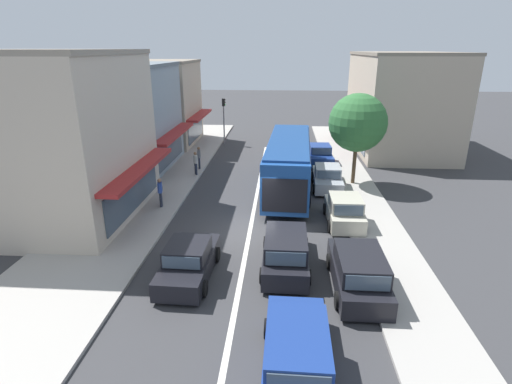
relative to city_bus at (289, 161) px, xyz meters
name	(u,v)px	position (x,y,z in m)	size (l,w,h in m)	color
ground_plane	(249,233)	(-1.92, -6.60, -1.88)	(140.00, 140.00, 0.00)	#353538
lane_centre_line	(255,203)	(-1.92, -2.60, -1.88)	(0.20, 28.00, 0.01)	silver
sidewalk_left	(151,188)	(-8.72, -0.60, -1.81)	(5.20, 44.00, 0.14)	#A39E96
kerb_right	(357,193)	(4.28, -0.60, -1.82)	(2.80, 44.00, 0.12)	#A39E96
shopfront_corner_near	(50,138)	(-12.10, -5.04, 2.34)	(9.07, 8.95, 8.44)	beige
shopfront_mid_block	(120,118)	(-12.10, 3.89, 1.87)	(7.98, 8.52, 7.52)	#84939E
shopfront_far_end	(155,103)	(-12.10, 12.17, 1.86)	(8.28, 7.36, 7.50)	#B2A38E
building_right_far	(400,102)	(9.56, 11.46, 2.21)	(8.19, 12.29, 8.20)	#B2A38E
city_bus	(289,161)	(0.00, 0.00, 0.00)	(3.10, 10.96, 3.23)	#1E4C99
sedan_adjacent_lane_lead	(189,261)	(-3.96, -10.61, -1.22)	(1.98, 4.24, 1.47)	black
wagon_behind_bus_near	(286,251)	(-0.19, -9.64, -1.14)	(1.97, 4.51, 1.58)	black
wagon_queue_far_back	(297,353)	(0.10, -15.40, -1.14)	(1.99, 4.52, 1.58)	navy
parked_wagon_kerb_front	(358,271)	(2.48, -11.05, -1.14)	(1.95, 4.50, 1.58)	black
parked_hatchback_kerb_second	(344,211)	(2.80, -5.14, -1.17)	(1.84, 3.71, 1.54)	#B7B29E
parked_sedan_kerb_third	(327,178)	(2.50, 0.51, -1.22)	(1.98, 4.24, 1.47)	#9EA3A8
parked_sedan_kerb_rear	(320,155)	(2.50, 6.36, -1.22)	(2.01, 4.26, 1.47)	navy
traffic_light_downstreet	(224,113)	(-5.85, 12.45, 0.97)	(0.33, 0.24, 4.20)	gray
street_tree_right	(358,123)	(4.27, 1.24, 2.20)	(3.65, 3.65, 5.91)	brown
pedestrian_with_handbag_near	(160,191)	(-7.11, -3.75, -0.81)	(0.35, 0.65, 1.63)	#232838
pedestrian_browsing_midblock	(196,162)	(-6.41, 2.27, -0.81)	(0.37, 0.50, 1.63)	#232838
pedestrian_far_walker	(199,156)	(-6.46, 3.75, -0.81)	(0.28, 0.56, 1.63)	#232838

